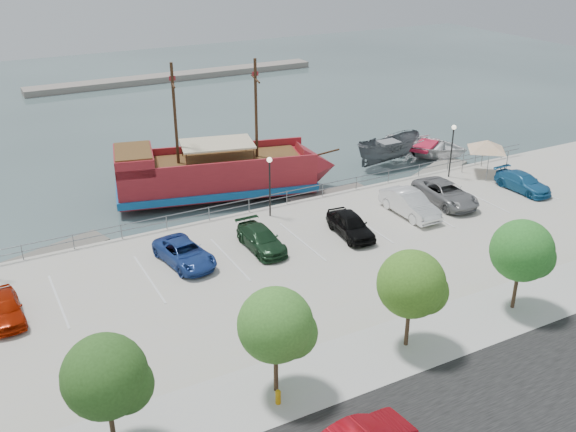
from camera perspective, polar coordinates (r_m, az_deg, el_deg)
name	(u,v)px	position (r m, az deg, el deg)	size (l,w,h in m)	color
ground	(317,269)	(39.83, 2.63, -4.70)	(160.00, 160.00, 0.00)	#344647
street	(515,415)	(29.19, 19.54, -16.32)	(100.00, 8.00, 0.04)	black
sidewalk	(422,339)	(32.45, 11.83, -10.66)	(100.00, 4.00, 0.05)	#B5B5B3
seawall_railing	(262,202)	(45.33, -2.34, 1.23)	(50.00, 0.06, 1.00)	slate
far_shore	(177,76)	(91.27, -9.86, 12.12)	(40.00, 3.00, 0.80)	gray
pirate_ship	(232,174)	(49.88, -4.98, 3.78)	(17.83, 8.54, 11.04)	maroon
patrol_boat	(388,152)	(57.02, 8.88, 5.62)	(2.43, 6.45, 2.50)	#52575C
speedboat	(425,149)	(60.04, 12.04, 5.89)	(5.51, 7.71, 1.60)	silver
dock_west	(52,255)	(43.61, -20.25, -3.28)	(7.26, 2.07, 0.41)	#68655B
dock_mid	(330,196)	(49.90, 3.74, 1.78)	(6.62, 1.89, 0.38)	#675E56
dock_east	(436,173)	(55.85, 13.05, 3.74)	(7.67, 2.19, 0.44)	gray
canopy_tent	(488,140)	(53.58, 17.34, 6.45)	(4.37, 4.37, 3.24)	slate
fire_hydrant	(278,396)	(27.89, -0.89, -15.74)	(0.25, 0.25, 0.73)	#C5900B
lamp_post_mid	(270,176)	(43.34, -1.64, 3.57)	(0.36, 0.36, 4.28)	black
lamp_post_right	(452,142)	(52.06, 14.41, 6.42)	(0.36, 0.36, 4.28)	black
tree_b	(110,378)	(25.03, -15.57, -13.74)	(3.30, 3.20, 5.00)	#473321
tree_c	(279,327)	(26.82, -0.76, -9.82)	(3.30, 3.20, 5.00)	#473321
tree_d	(415,286)	(30.17, 11.19, -6.10)	(3.30, 3.20, 5.00)	#473321
tree_e	(525,252)	(34.62, 20.30, -3.04)	(3.30, 3.20, 5.00)	#473321
parked_car_a	(5,308)	(35.86, -23.88, -7.49)	(1.61, 4.01, 1.37)	#A51C03
parked_car_c	(185,253)	(38.52, -9.18, -3.28)	(2.22, 4.81, 1.34)	navy
parked_car_d	(261,239)	(39.74, -2.40, -2.06)	(1.85, 4.56, 1.32)	#17361E
parked_car_e	(351,225)	(41.56, 5.59, -0.77)	(1.79, 4.44, 1.51)	black
parked_car_f	(410,204)	(45.07, 10.78, 1.08)	(1.76, 5.04, 1.66)	white
parked_car_g	(446,193)	(47.59, 13.83, 1.98)	(2.54, 5.50, 1.53)	gray
parked_car_h	(523,182)	(51.61, 20.16, 2.83)	(1.88, 4.63, 1.34)	#1F6499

